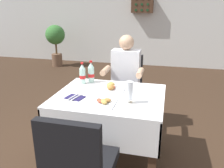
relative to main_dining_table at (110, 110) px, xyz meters
The scene contains 14 objects.
ground_plane 0.59m from the main_dining_table, 145.28° to the left, with size 11.00×11.00×0.00m, color #382619.
back_wall 4.52m from the main_dining_table, 90.79° to the left, with size 11.00×0.12×3.18m, color silver.
main_dining_table is the anchor object (origin of this frame).
chair_far_diner_seat 0.84m from the main_dining_table, 90.00° to the left, with size 0.44×0.50×0.97m.
chair_near_camera_side 0.84m from the main_dining_table, 90.00° to the right, with size 0.44×0.50×0.97m.
seated_diner_far 0.74m from the main_dining_table, 88.68° to the left, with size 0.50×0.46×1.26m.
plate_near_camera 0.30m from the main_dining_table, 91.61° to the right, with size 0.25×0.25×0.05m.
plate_far_diner 0.26m from the main_dining_table, 94.31° to the left, with size 0.23×0.23×0.07m.
beer_glass_left 0.39m from the main_dining_table, 34.60° to the right, with size 0.07×0.07×0.21m.
cola_bottle_primary 0.55m from the main_dining_table, 145.44° to the left, with size 0.07×0.07×0.25m.
cola_bottle_secondary 0.54m from the main_dining_table, 132.19° to the left, with size 0.07×0.07×0.26m.
napkin_cutlery_set 0.39m from the main_dining_table, 151.98° to the right, with size 0.19×0.20×0.01m.
potted_plant_corner 4.42m from the main_dining_table, 123.95° to the left, with size 0.52×0.52×1.12m.
wall_bottle_rack 4.38m from the main_dining_table, 92.94° to the left, with size 0.56×0.21×0.42m.
Camera 1 is at (0.60, -2.12, 1.60)m, focal length 36.95 mm.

